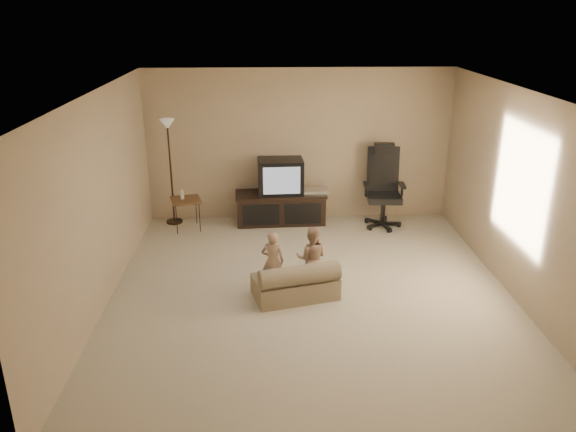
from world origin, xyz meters
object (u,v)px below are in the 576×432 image
(office_chair, at_px, (383,197))
(toddler_left, at_px, (273,261))
(toddler_right, at_px, (312,258))
(tv_stand, at_px, (281,197))
(child_sofa, at_px, (296,283))
(floor_lamp, at_px, (169,149))
(side_table, at_px, (185,200))

(office_chair, relative_size, toddler_left, 1.68)
(toddler_right, bearing_deg, office_chair, -112.98)
(tv_stand, height_order, toddler_right, tv_stand)
(tv_stand, distance_m, child_sofa, 2.63)
(tv_stand, height_order, floor_lamp, floor_lamp)
(tv_stand, xyz_separation_m, toddler_left, (-0.17, -2.39, -0.05))
(side_table, height_order, toddler_left, toddler_left)
(side_table, height_order, floor_lamp, floor_lamp)
(side_table, relative_size, toddler_right, 0.81)
(tv_stand, xyz_separation_m, side_table, (-1.54, -0.24, 0.04))
(side_table, distance_m, child_sofa, 2.91)
(toddler_right, bearing_deg, toddler_left, 10.71)
(floor_lamp, relative_size, toddler_left, 2.18)
(tv_stand, distance_m, floor_lamp, 1.97)
(child_sofa, height_order, toddler_left, toddler_left)
(toddler_left, distance_m, toddler_right, 0.49)
(tv_stand, distance_m, toddler_right, 2.39)
(tv_stand, bearing_deg, toddler_left, -96.81)
(tv_stand, xyz_separation_m, floor_lamp, (-1.79, 0.06, 0.82))
(office_chair, height_order, floor_lamp, floor_lamp)
(floor_lamp, bearing_deg, side_table, -49.88)
(tv_stand, distance_m, office_chair, 1.67)
(floor_lamp, distance_m, child_sofa, 3.45)
(office_chair, xyz_separation_m, floor_lamp, (-3.44, 0.25, 0.78))
(office_chair, bearing_deg, child_sofa, -118.75)
(toddler_left, bearing_deg, floor_lamp, -51.28)
(child_sofa, xyz_separation_m, toddler_left, (-0.29, 0.23, 0.20))
(floor_lamp, bearing_deg, toddler_left, -56.57)
(floor_lamp, distance_m, toddler_left, 3.05)
(tv_stand, relative_size, side_table, 2.25)
(toddler_right, bearing_deg, floor_lamp, -40.50)
(tv_stand, relative_size, office_chair, 1.14)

